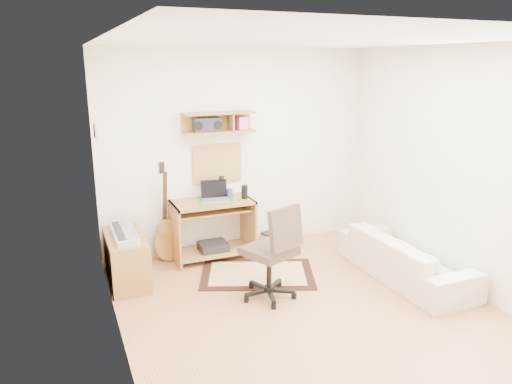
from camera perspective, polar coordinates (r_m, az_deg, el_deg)
name	(u,v)px	position (r m, az deg, el deg)	size (l,w,h in m)	color
floor	(310,313)	(5.01, 6.41, -13.93)	(3.60, 4.00, 0.01)	#B77C4C
ceiling	(319,39)	(4.40, 7.43, 17.41)	(3.60, 4.00, 0.01)	white
back_wall	(238,151)	(6.31, -2.09, 4.83)	(3.60, 0.01, 2.60)	white
left_wall	(114,208)	(3.99, -16.36, -1.78)	(0.01, 4.00, 2.60)	white
right_wall	(463,170)	(5.62, 23.14, 2.38)	(0.01, 4.00, 2.60)	white
wall_shelf	(219,122)	(6.03, -4.38, 8.17)	(0.90, 0.25, 0.26)	olive
cork_board	(217,163)	(6.22, -4.59, 3.42)	(0.64, 0.03, 0.49)	tan
wall_photo	(95,131)	(5.37, -18.42, 6.84)	(0.02, 0.20, 0.15)	#4C8CBF
desk	(213,230)	(6.15, -5.10, -4.42)	(1.00, 0.55, 0.75)	olive
laptop	(215,191)	(5.99, -4.82, 0.07)	(0.32, 0.32, 0.25)	silver
speaker	(245,192)	(6.09, -1.36, 0.03)	(0.08, 0.08, 0.18)	black
desk_lamp	(224,186)	(6.18, -3.82, 0.74)	(0.09, 0.09, 0.28)	black
pencil_cup	(230,193)	(6.19, -3.11, -0.09)	(0.07, 0.07, 0.11)	#314595
boombox	(207,125)	(5.98, -5.82, 7.89)	(0.33, 0.15, 0.17)	black
rug	(257,274)	(5.78, 0.15, -9.59)	(1.31, 0.87, 0.02)	beige
task_chair	(269,251)	(5.06, 1.56, -6.93)	(0.53, 0.53, 1.05)	#3B2D23
cabinet	(126,259)	(5.69, -15.06, -7.60)	(0.40, 0.90, 0.55)	olive
music_keyboard	(124,233)	(5.58, -15.27, -4.67)	(0.24, 0.75, 0.07)	#B2B5BA
guitar	(166,213)	(6.06, -10.53, -2.42)	(0.33, 0.21, 1.25)	#A57B32
waste_basket	(123,279)	(5.51, -15.34, -9.83)	(0.24, 0.24, 0.29)	white
printer	(280,238)	(6.66, 2.88, -5.48)	(0.45, 0.35, 0.17)	#A5A8AA
sofa	(406,251)	(5.81, 17.23, -6.61)	(1.74, 0.51, 0.68)	beige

